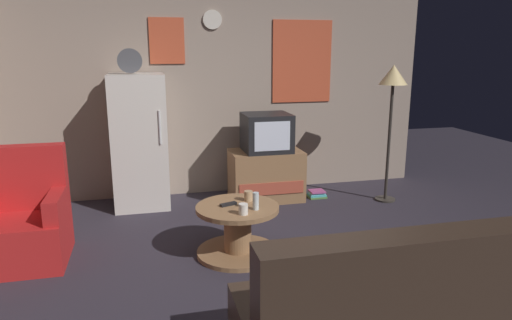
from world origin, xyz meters
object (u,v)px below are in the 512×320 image
at_px(crt_tv, 267,132).
at_px(wine_glass, 256,201).
at_px(book_stack, 317,194).
at_px(mug_ceramic_white, 243,209).
at_px(armchair, 24,222).
at_px(fridge, 139,141).
at_px(tv_stand, 266,175).
at_px(coffee_table, 238,230).
at_px(remote_control, 228,204).
at_px(standing_lamp, 393,86).
at_px(mug_ceramic_tan, 248,196).

height_order(crt_tv, wine_glass, crt_tv).
bearing_deg(book_stack, mug_ceramic_white, -128.62).
bearing_deg(armchair, crt_tv, 24.70).
relative_size(fridge, crt_tv, 3.28).
bearing_deg(wine_glass, tv_stand, 72.11).
height_order(mug_ceramic_white, book_stack, mug_ceramic_white).
relative_size(coffee_table, book_stack, 3.38).
bearing_deg(remote_control, book_stack, 25.89).
height_order(fridge, crt_tv, fridge).
xyz_separation_m(crt_tv, book_stack, (0.62, -0.08, -0.77)).
bearing_deg(remote_control, crt_tv, 44.14).
height_order(tv_stand, crt_tv, crt_tv).
distance_m(standing_lamp, coffee_table, 2.54).
bearing_deg(wine_glass, armchair, 166.61).
xyz_separation_m(wine_glass, mug_ceramic_white, (-0.13, -0.09, -0.03)).
xyz_separation_m(fridge, mug_ceramic_white, (0.81, -1.78, -0.26)).
distance_m(coffee_table, mug_ceramic_white, 0.34).
xyz_separation_m(standing_lamp, wine_glass, (-1.88, -1.19, -0.83)).
relative_size(armchair, book_stack, 4.51).
bearing_deg(tv_stand, mug_ceramic_white, -110.91).
xyz_separation_m(fridge, book_stack, (2.06, -0.21, -0.71)).
distance_m(mug_ceramic_white, book_stack, 2.06).
height_order(remote_control, armchair, armchair).
height_order(tv_stand, armchair, armchair).
height_order(standing_lamp, book_stack, standing_lamp).
height_order(standing_lamp, mug_ceramic_tan, standing_lamp).
bearing_deg(tv_stand, book_stack, -7.80).
xyz_separation_m(mug_ceramic_white, book_stack, (1.25, 1.57, -0.45)).
distance_m(tv_stand, wine_glass, 1.66).
distance_m(tv_stand, mug_ceramic_white, 1.78).
bearing_deg(armchair, mug_ceramic_tan, -6.38).
height_order(crt_tv, armchair, crt_tv).
bearing_deg(fridge, tv_stand, -5.07).
bearing_deg(fridge, wine_glass, -61.06).
relative_size(fridge, armchair, 1.84).
distance_m(tv_stand, standing_lamp, 1.78).
xyz_separation_m(wine_glass, remote_control, (-0.21, 0.16, -0.06)).
bearing_deg(coffee_table, remote_control, 156.41).
height_order(fridge, mug_ceramic_tan, fridge).
xyz_separation_m(crt_tv, coffee_table, (-0.64, -1.44, -0.59)).
distance_m(wine_glass, book_stack, 1.92).
xyz_separation_m(tv_stand, mug_ceramic_tan, (-0.51, -1.32, 0.20)).
bearing_deg(mug_ceramic_white, wine_glass, 34.65).
bearing_deg(remote_control, mug_ceramic_white, -91.10).
height_order(crt_tv, coffee_table, crt_tv).
height_order(coffee_table, armchair, armchair).
distance_m(wine_glass, armchair, 1.97).
relative_size(tv_stand, remote_control, 5.60).
height_order(standing_lamp, armchair, standing_lamp).
bearing_deg(coffee_table, tv_stand, 66.10).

